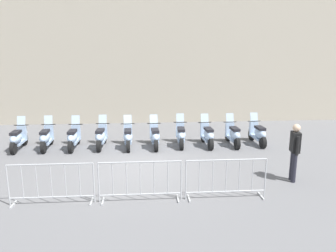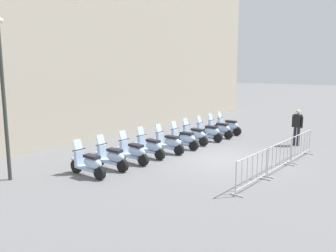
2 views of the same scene
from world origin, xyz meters
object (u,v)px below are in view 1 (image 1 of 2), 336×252
object	(u,v)px
motorcycle_6	(181,135)
officer_near_row_end	(295,149)
motorcycle_4	(128,137)
barrier_segment_0	(51,184)
motorcycle_0	(18,139)
barrier_segment_1	(140,182)
motorcycle_8	(233,135)
barrier_segment_2	(226,179)
motorcycle_3	(101,137)
motorcycle_9	(258,134)
motorcycle_2	(74,138)
motorcycle_1	(46,138)
motorcycle_5	(155,137)
motorcycle_7	(207,135)

from	to	relation	value
motorcycle_6	officer_near_row_end	bearing A→B (deg)	-61.54
motorcycle_4	barrier_segment_0	size ratio (longest dim) A/B	0.82
motorcycle_0	barrier_segment_1	size ratio (longest dim) A/B	0.82
motorcycle_8	barrier_segment_2	xyz separation A→B (m)	(-2.17, -4.53, 0.07)
motorcycle_3	motorcycle_9	xyz separation A→B (m)	(6.34, -0.90, 0.00)
motorcycle_8	barrier_segment_0	bearing A→B (deg)	-149.19
motorcycle_2	barrier_segment_0	xyz separation A→B (m)	(-0.23, -4.83, 0.07)
officer_near_row_end	motorcycle_2	bearing A→B (deg)	143.82
officer_near_row_end	motorcycle_9	bearing A→B (deg)	77.33
motorcycle_2	motorcycle_6	world-z (taller)	same
motorcycle_2	motorcycle_9	distance (m)	7.46
motorcycle_3	motorcycle_6	world-z (taller)	same
motorcycle_1	motorcycle_5	distance (m)	4.26
motorcycle_2	barrier_segment_0	bearing A→B (deg)	-92.74
motorcycle_0	barrier_segment_0	bearing A→B (deg)	-69.93
motorcycle_4	barrier_segment_1	distance (m)	4.79
motorcycle_4	motorcycle_8	distance (m)	4.26
motorcycle_8	motorcycle_9	size ratio (longest dim) A/B	1.00
motorcycle_4	barrier_segment_0	distance (m)	5.05
motorcycle_2	officer_near_row_end	world-z (taller)	officer_near_row_end
barrier_segment_1	barrier_segment_2	xyz separation A→B (m)	(2.19, -0.31, 0.00)
motorcycle_1	motorcycle_3	bearing A→B (deg)	-7.59
motorcycle_2	barrier_segment_2	world-z (taller)	motorcycle_2
motorcycle_3	motorcycle_0	bearing A→B (deg)	172.95
motorcycle_1	barrier_segment_2	size ratio (longest dim) A/B	0.82
motorcycle_1	motorcycle_4	distance (m)	3.20
motorcycle_2	motorcycle_8	world-z (taller)	same
barrier_segment_2	motorcycle_6	bearing A→B (deg)	89.20
barrier_segment_0	barrier_segment_2	size ratio (longest dim) A/B	1.00
motorcycle_1	motorcycle_4	bearing A→B (deg)	-9.78
motorcycle_7	motorcycle_5	bearing A→B (deg)	172.90
barrier_segment_0	officer_near_row_end	distance (m)	6.79
motorcycle_3	motorcycle_8	xyz separation A→B (m)	(5.27, -0.83, 0.00)
motorcycle_5	barrier_segment_2	bearing A→B (deg)	-78.57
motorcycle_5	motorcycle_2	bearing A→B (deg)	170.83
motorcycle_3	barrier_segment_2	xyz separation A→B (m)	(3.10, -5.36, 0.07)
motorcycle_7	motorcycle_9	xyz separation A→B (m)	(2.12, -0.21, 0.00)
motorcycle_2	motorcycle_6	size ratio (longest dim) A/B	1.00
motorcycle_4	motorcycle_5	xyz separation A→B (m)	(1.05, -0.16, 0.00)
motorcycle_5	officer_near_row_end	bearing A→B (deg)	-51.64
officer_near_row_end	motorcycle_6	bearing A→B (deg)	118.46
motorcycle_9	barrier_segment_2	size ratio (longest dim) A/B	0.82
motorcycle_8	motorcycle_7	bearing A→B (deg)	172.37
motorcycle_8	officer_near_row_end	world-z (taller)	officer_near_row_end
motorcycle_2	motorcycle_5	xyz separation A→B (m)	(3.16, -0.51, 0.00)
motorcycle_0	motorcycle_1	world-z (taller)	same
motorcycle_1	motorcycle_8	size ratio (longest dim) A/B	1.00
motorcycle_5	motorcycle_8	distance (m)	3.20
motorcycle_0	motorcycle_7	bearing A→B (deg)	-8.30
motorcycle_9	motorcycle_4	bearing A→B (deg)	173.16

